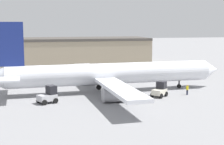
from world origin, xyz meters
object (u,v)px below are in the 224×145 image
Objects in this scene: airplane at (106,74)px; pushback_tug at (160,90)px; baggage_tug at (49,95)px; belt_loader_truck at (120,93)px; ground_crew_worker at (187,89)px.

pushback_tug is at bearing -37.81° from airplane.
baggage_tug is 10.62m from belt_loader_truck.
belt_loader_truck is at bearing -83.48° from airplane.
pushback_tug is (17.22, 0.55, -0.07)m from baggage_tug.
baggage_tug is (-9.68, -5.88, -1.90)m from airplane.
baggage_tug is (-21.95, -0.78, 0.22)m from ground_crew_worker.
pushback_tug is at bearing -24.33° from baggage_tug.
belt_loader_truck is 1.11× the size of pushback_tug.
baggage_tug is at bearing -19.81° from ground_crew_worker.
pushback_tug is at bearing -19.14° from ground_crew_worker.
airplane reaches higher than pushback_tug.
baggage_tug is at bearing 139.97° from belt_loader_truck.
belt_loader_truck reaches higher than ground_crew_worker.
airplane is at bearing 102.45° from pushback_tug.
airplane is 13.09× the size of baggage_tug.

